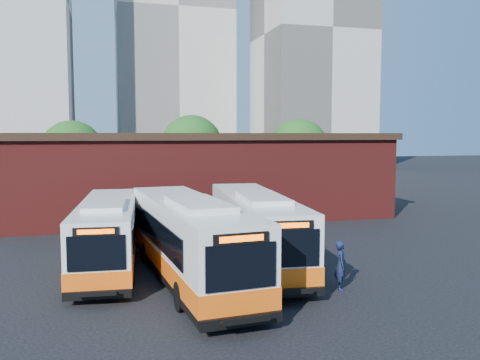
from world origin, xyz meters
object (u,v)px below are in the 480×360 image
object	(u,v)px
bus_midwest	(189,242)
transit_worker	(341,265)
bus_west	(108,235)
bus_mideast	(255,231)

from	to	relation	value
bus_midwest	transit_worker	distance (m)	6.46
transit_worker	bus_midwest	bearing A→B (deg)	83.20
bus_midwest	transit_worker	xyz separation A→B (m)	(5.74, -2.88, -0.66)
bus_west	bus_mideast	world-z (taller)	bus_mideast
bus_west	bus_midwest	distance (m)	4.75
bus_midwest	bus_mideast	distance (m)	4.17
bus_midwest	bus_mideast	size ratio (longest dim) A/B	1.04
bus_west	transit_worker	world-z (taller)	bus_west
bus_west	transit_worker	distance (m)	11.04
bus_midwest	bus_west	bearing A→B (deg)	129.73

